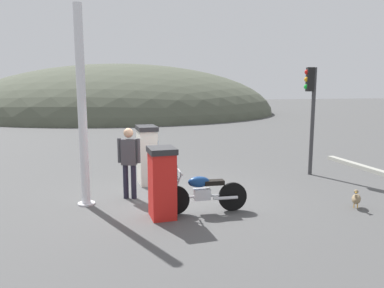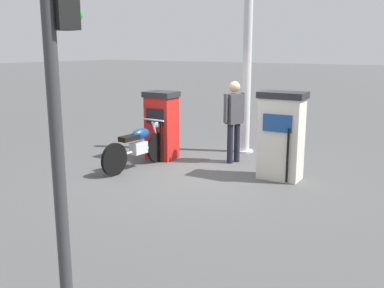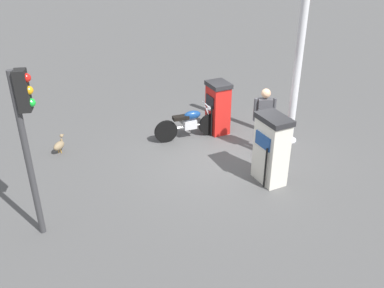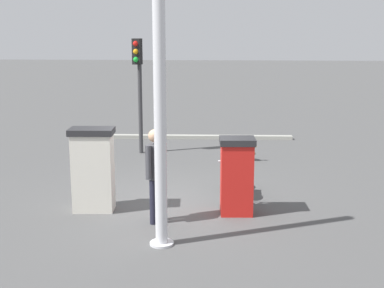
# 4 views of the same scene
# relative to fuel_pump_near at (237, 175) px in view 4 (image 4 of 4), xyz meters

# --- Properties ---
(ground_plane) EXTENTS (120.00, 120.00, 0.00)m
(ground_plane) POSITION_rel_fuel_pump_near_xyz_m (0.51, 1.40, -0.77)
(ground_plane) COLOR #4C4C4C
(fuel_pump_near) EXTENTS (0.61, 0.70, 1.51)m
(fuel_pump_near) POSITION_rel_fuel_pump_near_xyz_m (0.00, 0.00, 0.00)
(fuel_pump_near) COLOR red
(fuel_pump_near) RESTS_ON ground
(fuel_pump_far) EXTENTS (0.59, 0.88, 1.66)m
(fuel_pump_far) POSITION_rel_fuel_pump_near_xyz_m (-0.00, 2.81, 0.08)
(fuel_pump_far) COLOR silver
(fuel_pump_far) RESTS_ON ground
(motorcycle_near_pump) EXTENTS (1.95, 0.56, 0.96)m
(motorcycle_near_pump) POSITION_rel_fuel_pump_near_xyz_m (0.90, 0.07, -0.30)
(motorcycle_near_pump) COLOR black
(motorcycle_near_pump) RESTS_ON ground
(attendant_person) EXTENTS (0.57, 0.31, 1.76)m
(attendant_person) POSITION_rel_fuel_pump_near_xyz_m (-0.59, 1.50, 0.25)
(attendant_person) COLOR #1E1E2D
(attendant_person) RESTS_ON ground
(wandering_duck) EXTENTS (0.40, 0.42, 0.48)m
(wandering_duck) POSITION_rel_fuel_pump_near_xyz_m (4.39, -0.44, -0.54)
(wandering_duck) COLOR #847051
(wandering_duck) RESTS_ON ground
(roadside_traffic_light) EXTENTS (0.40, 0.28, 3.32)m
(roadside_traffic_light) POSITION_rel_fuel_pump_near_xyz_m (5.03, 2.74, 1.52)
(roadside_traffic_light) COLOR #38383A
(roadside_traffic_light) RESTS_ON ground
(canopy_support_pole) EXTENTS (0.40, 0.40, 4.56)m
(canopy_support_pole) POSITION_rel_fuel_pump_near_xyz_m (-1.62, 1.26, 1.44)
(canopy_support_pole) COLOR silver
(canopy_support_pole) RESTS_ON ground
(road_edge_kerb) EXTENTS (0.48, 6.74, 0.12)m
(road_edge_kerb) POSITION_rel_fuel_pump_near_xyz_m (7.31, 1.40, -0.71)
(road_edge_kerb) COLOR #9E9E93
(road_edge_kerb) RESTS_ON ground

